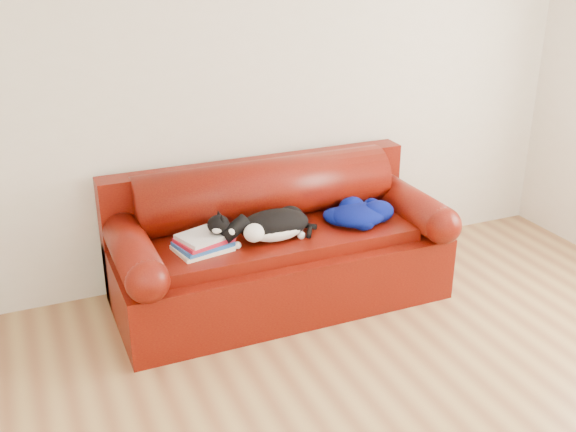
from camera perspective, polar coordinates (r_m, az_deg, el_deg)
name	(u,v)px	position (r m, az deg, el deg)	size (l,w,h in m)	color
room_shell	(491,87)	(2.83, 16.80, 10.39)	(4.52, 4.02, 2.61)	beige
sofa_base	(279,266)	(4.38, -0.75, -4.27)	(2.10, 0.90, 0.50)	#3C0204
sofa_back	(265,210)	(4.45, -1.96, 0.53)	(2.10, 1.01, 0.88)	#3C0204
book_stack	(204,242)	(4.00, -7.16, -2.21)	(0.35, 0.30, 0.10)	white
cat	(274,226)	(4.09, -1.20, -0.84)	(0.65, 0.36, 0.23)	black
blanket	(359,213)	(4.37, 6.00, 0.24)	(0.50, 0.40, 0.14)	#020C4B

